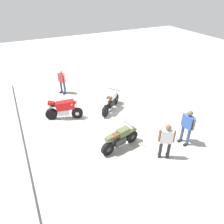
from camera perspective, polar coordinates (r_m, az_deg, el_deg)
ground_plane at (r=11.11m, az=0.22°, el=-2.30°), size 40.00×40.00×0.00m
curb_edge at (r=10.31m, az=-23.63°, el=-8.18°), size 14.00×0.30×0.15m
motorcycle_olive_vintage at (r=9.14m, az=2.18°, el=-7.31°), size 0.72×1.94×1.07m
motorcycle_silver_cruiser at (r=11.74m, az=-0.37°, el=2.78°), size 1.44×1.67×1.09m
motorcycle_red_sportbike at (r=11.25m, az=-12.88°, el=0.88°), size 0.98×1.88×1.14m
person_in_red_shirt at (r=13.83m, az=-13.41°, el=8.32°), size 0.58×0.47×1.57m
person_in_white_shirt at (r=8.64m, az=14.48°, el=-7.28°), size 0.49×0.60×1.67m
person_in_blue_shirt at (r=9.66m, az=19.76°, el=-3.37°), size 0.66×0.37×1.71m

